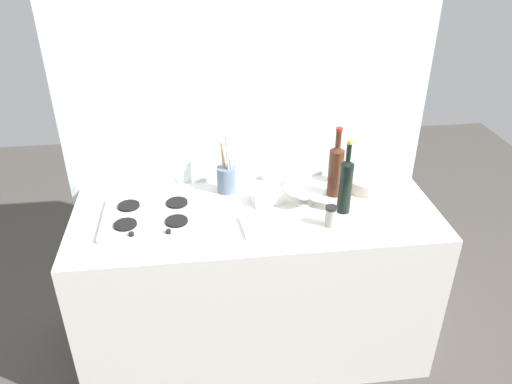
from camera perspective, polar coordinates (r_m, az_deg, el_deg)
ground_plane at (r=3.06m, az=0.00°, el=-16.75°), size 6.00×6.00×0.00m
counter_block at (r=2.75m, az=0.00°, el=-10.33°), size 1.80×0.70×0.90m
backsplash_panel at (r=2.67m, az=-1.02°, el=7.67°), size 1.90×0.06×2.43m
stovetop_hob at (r=2.49m, az=-11.63°, el=-2.66°), size 0.47×0.37×0.04m
plate_stack at (r=2.75m, az=12.73°, el=1.02°), size 0.24×0.24×0.07m
wine_bottle_leftmost at (r=2.60m, az=9.00°, el=2.58°), size 0.08×0.08×0.37m
wine_bottle_mid_left at (r=2.46m, az=10.08°, el=0.84°), size 0.07×0.07×0.38m
mixing_bowl at (r=2.55m, az=5.48°, el=-0.33°), size 0.20×0.20×0.09m
butter_dish at (r=2.56m, az=1.21°, el=-0.56°), size 0.17×0.14×0.06m
utensil_crock at (r=2.63m, az=-3.36°, el=1.57°), size 0.10×0.10×0.31m
condiment_jar_front at (r=2.39m, az=8.44°, el=-2.71°), size 0.06×0.06×0.10m
condiment_jar_rear at (r=2.78m, az=8.94°, el=2.06°), size 0.08×0.08×0.09m
cutting_board at (r=2.38m, az=1.03°, el=-3.74°), size 0.24×0.21×0.02m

